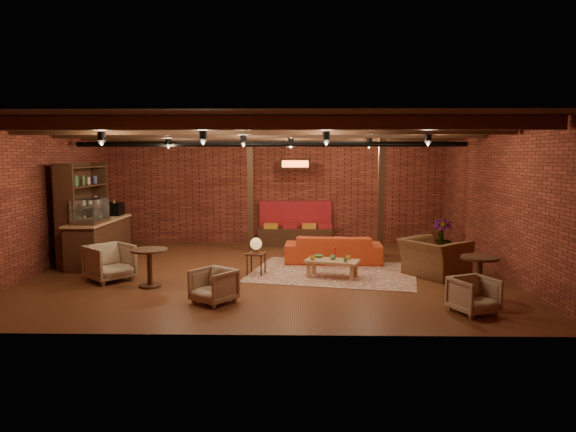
{
  "coord_description": "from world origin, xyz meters",
  "views": [
    {
      "loc": [
        0.68,
        -11.1,
        2.55
      ],
      "look_at": [
        0.46,
        0.2,
        1.24
      ],
      "focal_mm": 32.0,
      "sensor_mm": 36.0,
      "label": 1
    }
  ],
  "objects_px": {
    "side_table_lamp": "(256,247)",
    "round_table_right": "(479,271)",
    "round_table_left": "(149,261)",
    "armchair_b": "(214,284)",
    "sofa": "(333,249)",
    "armchair_a": "(110,261)",
    "armchair_far": "(474,294)",
    "armchair_right": "(435,251)",
    "coffee_table": "(332,262)",
    "side_table_book": "(415,245)",
    "plant_tall": "(442,201)"
  },
  "relations": [
    {
      "from": "plant_tall",
      "to": "sofa",
      "type": "bearing_deg",
      "value": -160.44
    },
    {
      "from": "armchair_right",
      "to": "armchair_b",
      "type": "bearing_deg",
      "value": 80.41
    },
    {
      "from": "round_table_right",
      "to": "armchair_far",
      "type": "height_order",
      "value": "round_table_right"
    },
    {
      "from": "side_table_book",
      "to": "armchair_b",
      "type": "bearing_deg",
      "value": -140.38
    },
    {
      "from": "side_table_lamp",
      "to": "round_table_left",
      "type": "xyz_separation_m",
      "value": [
        -2.01,
        -1.08,
        -0.11
      ]
    },
    {
      "from": "round_table_right",
      "to": "round_table_left",
      "type": "bearing_deg",
      "value": 172.66
    },
    {
      "from": "sofa",
      "to": "plant_tall",
      "type": "bearing_deg",
      "value": -157.89
    },
    {
      "from": "side_table_book",
      "to": "sofa",
      "type": "bearing_deg",
      "value": -178.18
    },
    {
      "from": "armchair_a",
      "to": "side_table_book",
      "type": "distance_m",
      "value": 6.98
    },
    {
      "from": "armchair_right",
      "to": "round_table_left",
      "type": "bearing_deg",
      "value": 64.53
    },
    {
      "from": "armchair_a",
      "to": "sofa",
      "type": "bearing_deg",
      "value": -25.84
    },
    {
      "from": "round_table_right",
      "to": "armchair_a",
      "type": "bearing_deg",
      "value": 169.84
    },
    {
      "from": "armchair_right",
      "to": "round_table_right",
      "type": "height_order",
      "value": "armchair_right"
    },
    {
      "from": "round_table_left",
      "to": "armchair_b",
      "type": "height_order",
      "value": "round_table_left"
    },
    {
      "from": "round_table_left",
      "to": "armchair_b",
      "type": "bearing_deg",
      "value": -37.44
    },
    {
      "from": "armchair_a",
      "to": "armchair_right",
      "type": "height_order",
      "value": "armchair_right"
    },
    {
      "from": "round_table_left",
      "to": "side_table_book",
      "type": "bearing_deg",
      "value": 23.14
    },
    {
      "from": "sofa",
      "to": "coffee_table",
      "type": "relative_size",
      "value": 1.88
    },
    {
      "from": "side_table_lamp",
      "to": "round_table_right",
      "type": "height_order",
      "value": "side_table_lamp"
    },
    {
      "from": "sofa",
      "to": "armchair_b",
      "type": "bearing_deg",
      "value": 58.89
    },
    {
      "from": "round_table_left",
      "to": "plant_tall",
      "type": "distance_m",
      "value": 7.51
    },
    {
      "from": "armchair_right",
      "to": "side_table_lamp",
      "type": "bearing_deg",
      "value": 53.6
    },
    {
      "from": "armchair_b",
      "to": "round_table_right",
      "type": "height_order",
      "value": "round_table_right"
    },
    {
      "from": "plant_tall",
      "to": "armchair_right",
      "type": "bearing_deg",
      "value": -108.56
    },
    {
      "from": "sofa",
      "to": "armchair_b",
      "type": "relative_size",
      "value": 3.46
    },
    {
      "from": "sofa",
      "to": "side_table_lamp",
      "type": "distance_m",
      "value": 2.21
    },
    {
      "from": "sofa",
      "to": "armchair_a",
      "type": "height_order",
      "value": "armchair_a"
    },
    {
      "from": "side_table_lamp",
      "to": "armchair_b",
      "type": "xyz_separation_m",
      "value": [
        -0.57,
        -2.19,
        -0.28
      ]
    },
    {
      "from": "coffee_table",
      "to": "armchair_right",
      "type": "xyz_separation_m",
      "value": [
        2.2,
        0.17,
        0.2
      ]
    },
    {
      "from": "side_table_book",
      "to": "round_table_right",
      "type": "distance_m",
      "value": 3.27
    },
    {
      "from": "coffee_table",
      "to": "armchair_far",
      "type": "relative_size",
      "value": 1.87
    },
    {
      "from": "coffee_table",
      "to": "round_table_right",
      "type": "xyz_separation_m",
      "value": [
        2.52,
        -1.63,
        0.18
      ]
    },
    {
      "from": "side_table_lamp",
      "to": "armchair_far",
      "type": "bearing_deg",
      "value": -35.52
    },
    {
      "from": "coffee_table",
      "to": "armchair_a",
      "type": "xyz_separation_m",
      "value": [
        -4.6,
        -0.35,
        0.08
      ]
    },
    {
      "from": "side_table_book",
      "to": "round_table_right",
      "type": "height_order",
      "value": "round_table_right"
    },
    {
      "from": "round_table_left",
      "to": "armchair_far",
      "type": "height_order",
      "value": "round_table_left"
    },
    {
      "from": "sofa",
      "to": "side_table_lamp",
      "type": "xyz_separation_m",
      "value": [
        -1.76,
        -1.3,
        0.28
      ]
    },
    {
      "from": "sofa",
      "to": "side_table_lamp",
      "type": "height_order",
      "value": "side_table_lamp"
    },
    {
      "from": "coffee_table",
      "to": "plant_tall",
      "type": "bearing_deg",
      "value": 40.53
    },
    {
      "from": "side_table_book",
      "to": "armchair_far",
      "type": "xyz_separation_m",
      "value": [
        0.05,
        -4.06,
        -0.09
      ]
    },
    {
      "from": "coffee_table",
      "to": "round_table_left",
      "type": "xyz_separation_m",
      "value": [
        -3.63,
        -0.84,
        0.17
      ]
    },
    {
      "from": "coffee_table",
      "to": "armchair_b",
      "type": "relative_size",
      "value": 1.84
    },
    {
      "from": "armchair_b",
      "to": "armchair_far",
      "type": "relative_size",
      "value": 1.01
    },
    {
      "from": "round_table_left",
      "to": "plant_tall",
      "type": "xyz_separation_m",
      "value": [
        6.63,
        3.41,
        0.89
      ]
    },
    {
      "from": "armchair_a",
      "to": "plant_tall",
      "type": "height_order",
      "value": "plant_tall"
    },
    {
      "from": "armchair_a",
      "to": "round_table_left",
      "type": "bearing_deg",
      "value": -74.29
    },
    {
      "from": "side_table_book",
      "to": "plant_tall",
      "type": "height_order",
      "value": "plant_tall"
    },
    {
      "from": "armchair_right",
      "to": "side_table_book",
      "type": "xyz_separation_m",
      "value": [
        -0.1,
        1.44,
        -0.12
      ]
    },
    {
      "from": "armchair_a",
      "to": "armchair_right",
      "type": "xyz_separation_m",
      "value": [
        6.79,
        0.53,
        0.12
      ]
    },
    {
      "from": "round_table_left",
      "to": "round_table_right",
      "type": "distance_m",
      "value": 6.2
    }
  ]
}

